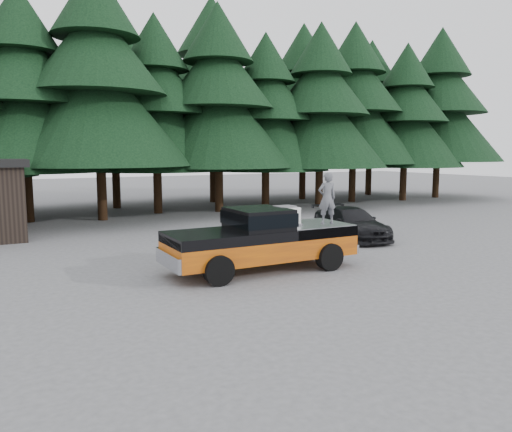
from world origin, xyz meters
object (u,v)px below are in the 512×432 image
man_on_bed (327,198)px  air_compressor (285,217)px  parked_car (351,223)px  pickup_truck (261,249)px

man_on_bed → air_compressor: bearing=-3.4°
air_compressor → parked_car: size_ratio=0.18×
air_compressor → man_on_bed: man_on_bed is taller
pickup_truck → air_compressor: 1.29m
man_on_bed → pickup_truck: bearing=5.0°
pickup_truck → man_on_bed: size_ratio=3.68×
pickup_truck → air_compressor: size_ratio=7.67×
pickup_truck → parked_car: 6.84m
pickup_truck → man_on_bed: bearing=-7.5°
air_compressor → parked_car: air_compressor is taller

